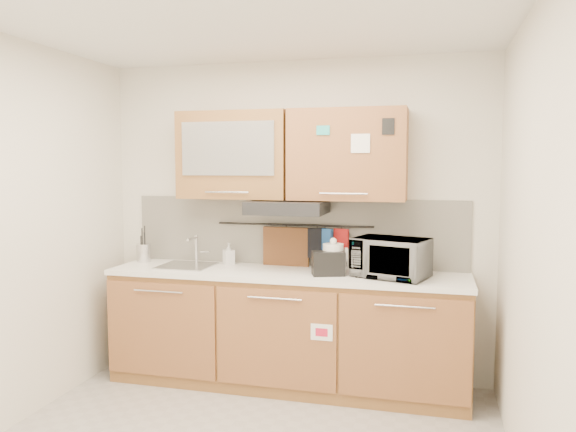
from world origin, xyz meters
The scene contains 19 objects.
ceiling centered at (0.00, 0.00, 2.60)m, with size 3.20×3.20×0.00m, color white.
wall_back centered at (0.00, 1.50, 1.30)m, with size 3.20×3.20×0.00m, color silver.
wall_right centered at (1.60, 0.00, 1.30)m, with size 3.00×3.00×0.00m, color silver.
base_cabinet centered at (0.00, 1.19, 0.41)m, with size 2.80×0.64×0.88m.
countertop centered at (0.00, 1.19, 0.90)m, with size 2.82×0.62×0.04m, color white.
backsplash centered at (0.00, 1.49, 1.20)m, with size 2.80×0.02×0.56m, color silver.
upper_cabinets centered at (0.00, 1.32, 1.83)m, with size 1.82×0.37×0.70m.
range_hood centered at (0.00, 1.25, 1.42)m, with size 0.60×0.46×0.10m, color black.
sink centered at (-0.85, 1.21, 0.92)m, with size 0.42×0.40×0.26m.
utensil_rail centered at (0.00, 1.45, 1.26)m, with size 0.02×0.02×1.30m, color black.
utensil_crock centered at (-1.30, 1.32, 1.00)m, with size 0.16×0.16×0.31m.
kettle centered at (0.38, 1.19, 1.03)m, with size 0.21×0.19×0.28m.
toaster centered at (0.35, 1.12, 1.01)m, with size 0.27×0.21×0.18m.
microwave centered at (0.81, 1.17, 1.07)m, with size 0.53×0.36×0.29m, color #999999.
soap_bottle centered at (-0.54, 1.37, 1.01)m, with size 0.08×0.08×0.18m, color #999999.
cutting_board centered at (-0.06, 1.44, 1.00)m, with size 0.39×0.03×0.48m, color brown.
oven_mitt centered at (0.26, 1.44, 1.13)m, with size 0.14×0.03×0.23m, color #22529C.
dark_pouch centered at (0.20, 1.44, 1.12)m, with size 0.15×0.04×0.24m, color black.
pot_holder centered at (0.40, 1.44, 1.16)m, with size 0.13×0.02×0.16m, color red.
Camera 1 is at (1.10, -3.01, 1.75)m, focal length 35.00 mm.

